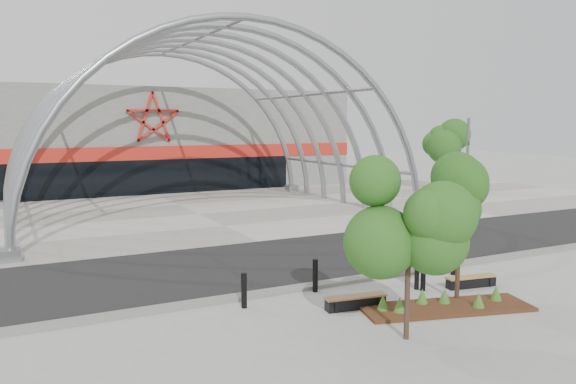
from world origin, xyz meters
The scene contains 18 objects.
ground centered at (0.00, 0.00, 0.00)m, with size 140.00×140.00×0.00m, color gray.
road centered at (0.00, 3.50, 0.01)m, with size 140.00×7.00×0.02m, color black.
forecourt centered at (0.00, 15.50, 0.02)m, with size 60.00×17.00×0.04m, color gray.
kerb centered at (0.00, -0.25, 0.06)m, with size 60.00×0.50×0.12m, color slate.
arena_building centered at (0.00, 33.45, 3.99)m, with size 34.00×15.24×8.00m.
vault_canopy centered at (0.00, 15.50, 0.02)m, with size 20.80×15.80×20.36m.
planting_bed centered at (1.06, -3.80, 0.12)m, with size 5.16×2.73×0.52m.
signal_pole centered at (12.29, 6.82, 2.92)m, with size 0.22×0.79×5.59m.
street_tree_0 centered at (-1.34, -5.09, 3.04)m, with size 1.85×1.85×4.22m.
street_tree_1 centered at (1.94, -3.40, 2.92)m, with size 1.72×1.72×4.06m.
bench_0 centered at (-1.18, -2.61, 0.19)m, with size 1.89×0.66×0.39m.
bench_1 centered at (3.38, -2.54, 0.18)m, with size 1.79×0.65×0.37m.
bollard_0 centered at (-4.02, -1.09, 0.51)m, with size 0.16×0.16×1.03m, color black.
bollard_1 centered at (-1.41, -0.67, 0.53)m, with size 0.17×0.17×1.05m, color black.
bollard_2 centered at (1.72, -2.13, 0.51)m, with size 0.16×0.16×1.02m, color black.
bollard_3 centered at (1.63, -1.92, 0.47)m, with size 0.15×0.15×0.94m, color black.
bollard_4 centered at (3.93, -1.14, 0.56)m, with size 0.18×0.18×1.13m, color black.
bg_tree_1 centered at (21.00, 18.00, 4.25)m, with size 2.70×2.70×5.91m.
Camera 1 is at (-10.03, -15.68, 5.34)m, focal length 35.00 mm.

